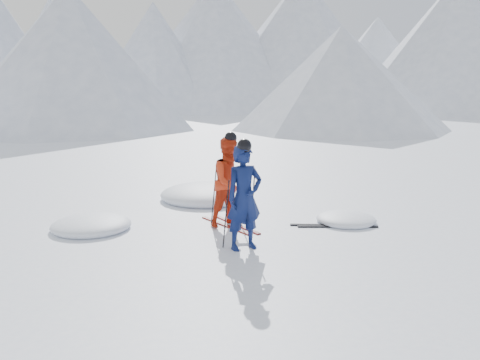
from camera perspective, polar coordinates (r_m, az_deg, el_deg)
name	(u,v)px	position (r m, az deg, el deg)	size (l,w,h in m)	color
ground	(327,232)	(10.62, 9.76, -5.72)	(160.00, 160.00, 0.00)	white
mountain_range	(185,38)	(45.59, -6.17, 15.55)	(106.15, 62.94, 15.53)	#B2BCD1
skier_blue	(244,198)	(9.18, 0.48, -1.99)	(0.70, 0.46, 1.92)	#0B1645
skier_red	(231,182)	(10.67, -1.04, -0.23)	(0.92, 0.72, 1.90)	red
pole_blue_left	(226,214)	(9.30, -1.58, -3.86)	(0.02, 0.02, 1.28)	black
pole_blue_right	(252,210)	(9.57, 1.37, -3.43)	(0.02, 0.02, 1.28)	black
pole_red_left	(214,195)	(10.88, -2.95, -1.73)	(0.02, 0.02, 1.27)	black
pole_red_right	(242,194)	(10.97, 0.20, -1.61)	(0.02, 0.02, 1.27)	black
ski_worn_left	(226,225)	(10.85, -1.63, -5.12)	(0.09, 1.70, 0.03)	black
ski_worn_right	(236,224)	(10.93, -0.42, -5.00)	(0.09, 1.70, 0.03)	black
ski_loose_a	(330,225)	(11.03, 10.08, -5.02)	(0.09, 1.70, 0.03)	black
ski_loose_b	(338,227)	(10.96, 10.92, -5.16)	(0.09, 1.70, 0.03)	black
snow_lumps	(199,207)	(12.56, -4.68, -2.99)	(6.77, 5.06, 0.53)	white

